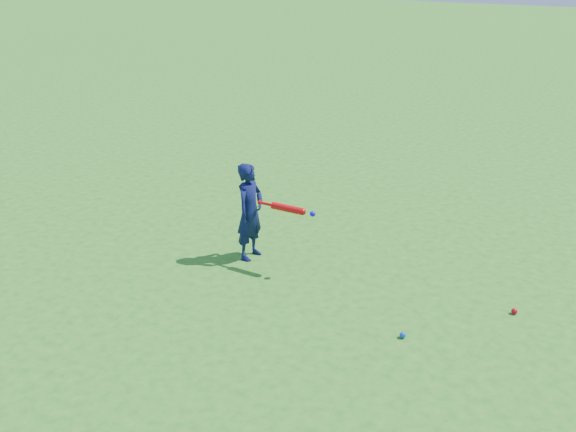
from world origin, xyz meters
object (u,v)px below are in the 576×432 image
at_px(ground_ball_blue, 403,335).
at_px(ground_ball_red, 514,311).
at_px(bat_swing, 290,209).
at_px(child, 250,212).

bearing_deg(ground_ball_blue, ground_ball_red, 51.00).
xyz_separation_m(ground_ball_red, bat_swing, (-2.40, -0.32, 0.70)).
height_order(child, ground_ball_blue, child).
xyz_separation_m(ground_ball_red, ground_ball_blue, (-0.78, -0.97, -0.00)).
bearing_deg(ground_ball_blue, bat_swing, 157.97).
xyz_separation_m(ground_ball_blue, bat_swing, (-1.61, 0.65, 0.70)).
bearing_deg(child, bat_swing, -94.25).
distance_m(child, ground_ball_red, 3.01).
height_order(ground_ball_red, ground_ball_blue, ground_ball_red).
bearing_deg(ground_ball_red, child, -174.52).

